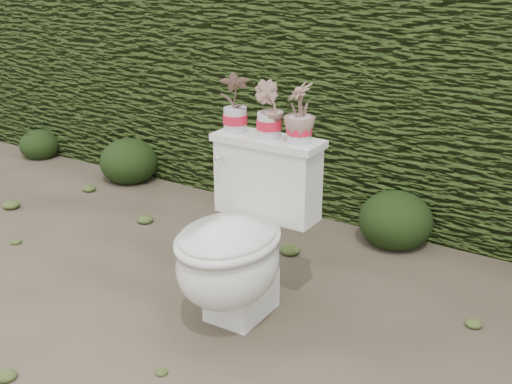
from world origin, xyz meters
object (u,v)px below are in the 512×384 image
Objects in this scene: potted_plant_center at (269,111)px; potted_plant_left at (235,103)px; toilet at (239,244)px; potted_plant_right at (300,114)px.

potted_plant_left is at bearing -9.47° from potted_plant_center.
potted_plant_left is (-0.17, 0.24, 0.55)m from toilet.
potted_plant_left reaches higher than potted_plant_right.
potted_plant_left is 0.33m from potted_plant_right.
potted_plant_right is at bearing 170.53° from potted_plant_center.
potted_plant_center is at bearing 88.58° from toilet.
toilet is at bearing 79.11° from potted_plant_center.
potted_plant_center is (0.00, 0.24, 0.54)m from toilet.
toilet is at bearing -73.38° from potted_plant_right.
potted_plant_center is 0.95× the size of potted_plant_right.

